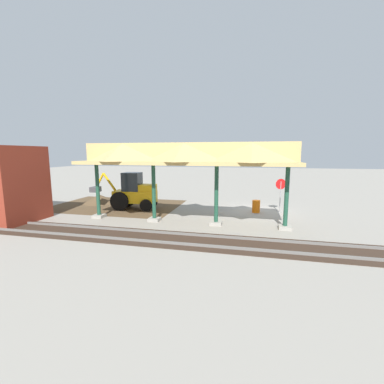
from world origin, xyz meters
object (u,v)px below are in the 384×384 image
stop_sign (281,188)px  backhoe (133,193)px  traffic_barrel (256,206)px  brick_utility_building (2,184)px

stop_sign → backhoe: backhoe is taller
backhoe → traffic_barrel: (-9.22, -0.86, -0.82)m
backhoe → brick_utility_building: size_ratio=1.11×
backhoe → traffic_barrel: backhoe is taller
backhoe → brick_utility_building: 8.25m
brick_utility_building → traffic_barrel: (-15.62, -5.96, -1.90)m
traffic_barrel → backhoe: bearing=5.3°
backhoe → brick_utility_building: brick_utility_building is taller
brick_utility_building → traffic_barrel: brick_utility_building is taller
stop_sign → backhoe: size_ratio=0.47×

